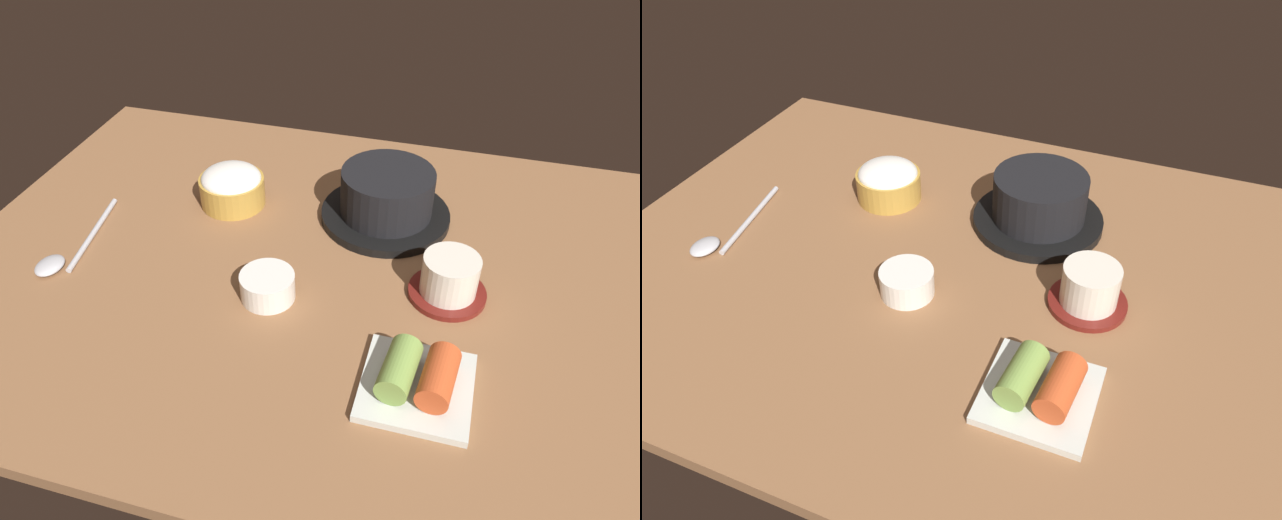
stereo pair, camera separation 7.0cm
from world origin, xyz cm
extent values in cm
cube|color=brown|center=(0.00, 0.00, 1.00)|extent=(100.00, 76.00, 2.00)
cylinder|color=black|center=(7.90, 13.70, 2.68)|extent=(19.42, 19.42, 1.35)
cylinder|color=black|center=(7.90, 13.70, 6.76)|extent=(13.79, 13.79, 6.82)
cylinder|color=#D15619|center=(7.90, 13.70, 9.87)|extent=(12.13, 12.13, 0.60)
cylinder|color=#B78C38|center=(-15.95, 11.57, 4.23)|extent=(10.08, 10.08, 4.46)
ellipsoid|color=white|center=(-15.95, 11.57, 6.46)|extent=(9.27, 9.27, 3.53)
cylinder|color=maroon|center=(18.89, -1.00, 2.40)|extent=(10.14, 10.14, 0.80)
cylinder|color=silver|center=(18.89, -1.00, 5.43)|extent=(7.30, 7.30, 5.26)
cylinder|color=#C6D18C|center=(18.89, -1.00, 7.76)|extent=(6.20, 6.20, 0.40)
cylinder|color=white|center=(-3.48, -7.48, 3.80)|extent=(7.11, 7.11, 3.60)
cylinder|color=brown|center=(-3.48, -7.48, 5.30)|extent=(5.83, 5.83, 0.50)
cube|color=silver|center=(17.37, -17.44, 2.50)|extent=(12.21, 12.21, 1.00)
cylinder|color=#7A9E47|center=(15.23, -17.44, 4.82)|extent=(4.36, 7.65, 3.65)
cylinder|color=#C64C23|center=(19.50, -17.44, 4.82)|extent=(4.32, 7.64, 3.65)
cylinder|color=#B7B7BC|center=(-32.59, -1.93, 2.40)|extent=(3.60, 17.02, 0.80)
ellipsoid|color=#B7B7BC|center=(-34.00, -10.37, 2.72)|extent=(3.60, 4.68, 1.26)
camera|label=1|loc=(18.52, -61.30, 55.79)|focal=33.96mm
camera|label=2|loc=(25.15, -59.04, 55.79)|focal=33.96mm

